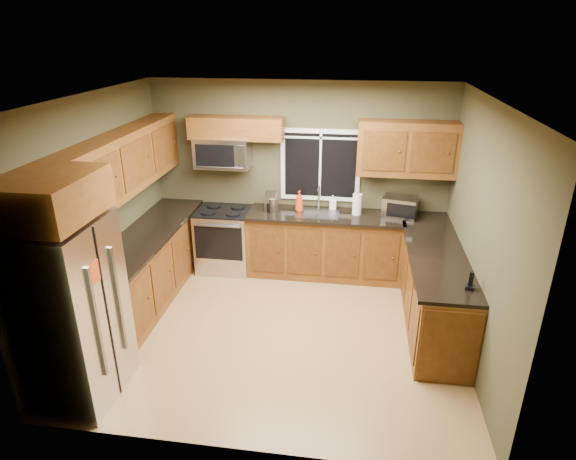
% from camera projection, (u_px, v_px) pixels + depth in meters
% --- Properties ---
extents(floor, '(4.20, 4.20, 0.00)m').
position_uv_depth(floor, '(280.00, 329.00, 5.75)').
color(floor, olive).
rests_on(floor, ground).
extents(ceiling, '(4.20, 4.20, 0.00)m').
position_uv_depth(ceiling, '(278.00, 98.00, 4.70)').
color(ceiling, white).
rests_on(ceiling, back_wall).
extents(back_wall, '(4.20, 0.00, 4.20)m').
position_uv_depth(back_wall, '(299.00, 178.00, 6.87)').
color(back_wall, '#3F3C25').
rests_on(back_wall, ground).
extents(front_wall, '(4.20, 0.00, 4.20)m').
position_uv_depth(front_wall, '(240.00, 316.00, 3.59)').
color(front_wall, '#3F3C25').
rests_on(front_wall, ground).
extents(left_wall, '(0.00, 3.60, 3.60)m').
position_uv_depth(left_wall, '(98.00, 215.00, 5.51)').
color(left_wall, '#3F3C25').
rests_on(left_wall, ground).
extents(right_wall, '(0.00, 3.60, 3.60)m').
position_uv_depth(right_wall, '(480.00, 236.00, 4.95)').
color(right_wall, '#3F3C25').
rests_on(right_wall, ground).
extents(window, '(1.12, 0.03, 1.02)m').
position_uv_depth(window, '(320.00, 165.00, 6.73)').
color(window, white).
rests_on(window, back_wall).
extents(base_cabinets_left, '(0.60, 2.65, 0.90)m').
position_uv_depth(base_cabinets_left, '(149.00, 268.00, 6.25)').
color(base_cabinets_left, brown).
rests_on(base_cabinets_left, ground).
extents(countertop_left, '(0.65, 2.65, 0.04)m').
position_uv_depth(countertop_left, '(146.00, 235.00, 6.06)').
color(countertop_left, black).
rests_on(countertop_left, base_cabinets_left).
extents(base_cabinets_back, '(2.17, 0.60, 0.90)m').
position_uv_depth(base_cabinets_back, '(325.00, 245.00, 6.89)').
color(base_cabinets_back, brown).
rests_on(base_cabinets_back, ground).
extents(countertop_back, '(2.17, 0.65, 0.04)m').
position_uv_depth(countertop_back, '(326.00, 216.00, 6.69)').
color(countertop_back, black).
rests_on(countertop_back, base_cabinets_back).
extents(base_cabinets_peninsula, '(0.60, 2.52, 0.90)m').
position_uv_depth(base_cabinets_peninsula, '(433.00, 285.00, 5.84)').
color(base_cabinets_peninsula, brown).
rests_on(base_cabinets_peninsula, ground).
extents(countertop_peninsula, '(0.65, 2.50, 0.04)m').
position_uv_depth(countertop_peninsula, '(435.00, 250.00, 5.66)').
color(countertop_peninsula, black).
rests_on(countertop_peninsula, base_cabinets_peninsula).
extents(upper_cabinets_left, '(0.33, 2.65, 0.72)m').
position_uv_depth(upper_cabinets_left, '(125.00, 162.00, 5.72)').
color(upper_cabinets_left, brown).
rests_on(upper_cabinets_left, left_wall).
extents(upper_cabinets_back_left, '(1.30, 0.33, 0.30)m').
position_uv_depth(upper_cabinets_back_left, '(236.00, 128.00, 6.55)').
color(upper_cabinets_back_left, brown).
rests_on(upper_cabinets_back_left, back_wall).
extents(upper_cabinets_back_right, '(1.30, 0.33, 0.72)m').
position_uv_depth(upper_cabinets_back_right, '(407.00, 149.00, 6.33)').
color(upper_cabinets_back_right, brown).
rests_on(upper_cabinets_back_right, back_wall).
extents(upper_cabinet_over_fridge, '(0.72, 0.90, 0.38)m').
position_uv_depth(upper_cabinet_over_fridge, '(48.00, 197.00, 4.01)').
color(upper_cabinet_over_fridge, brown).
rests_on(upper_cabinet_over_fridge, left_wall).
extents(refrigerator, '(0.74, 0.90, 1.80)m').
position_uv_depth(refrigerator, '(71.00, 313.00, 4.45)').
color(refrigerator, '#B7B7BC').
rests_on(refrigerator, ground).
extents(range, '(0.76, 0.69, 0.94)m').
position_uv_depth(range, '(225.00, 239.00, 7.05)').
color(range, '#B7B7BC').
rests_on(range, ground).
extents(microwave, '(0.76, 0.41, 0.42)m').
position_uv_depth(microwave, '(223.00, 152.00, 6.68)').
color(microwave, '#B7B7BC').
rests_on(microwave, back_wall).
extents(sink, '(0.60, 0.42, 0.36)m').
position_uv_depth(sink, '(317.00, 213.00, 6.70)').
color(sink, slate).
rests_on(sink, countertop_back).
extents(toaster_oven, '(0.51, 0.44, 0.28)m').
position_uv_depth(toaster_oven, '(400.00, 207.00, 6.56)').
color(toaster_oven, '#B7B7BC').
rests_on(toaster_oven, countertop_back).
extents(coffee_maker, '(0.17, 0.22, 0.26)m').
position_uv_depth(coffee_maker, '(271.00, 202.00, 6.76)').
color(coffee_maker, slate).
rests_on(coffee_maker, countertop_back).
extents(kettle, '(0.18, 0.18, 0.24)m').
position_uv_depth(kettle, '(273.00, 204.00, 6.72)').
color(kettle, '#B7B7BC').
rests_on(kettle, countertop_back).
extents(paper_towel_roll, '(0.14, 0.14, 0.33)m').
position_uv_depth(paper_towel_roll, '(357.00, 204.00, 6.62)').
color(paper_towel_roll, white).
rests_on(paper_towel_roll, countertop_back).
extents(soap_bottle_a, '(0.14, 0.14, 0.30)m').
position_uv_depth(soap_bottle_a, '(299.00, 201.00, 6.74)').
color(soap_bottle_a, red).
rests_on(soap_bottle_a, countertop_back).
extents(soap_bottle_b, '(0.10, 0.11, 0.20)m').
position_uv_depth(soap_bottle_b, '(333.00, 202.00, 6.83)').
color(soap_bottle_b, white).
rests_on(soap_bottle_b, countertop_back).
extents(cordless_phone, '(0.10, 0.10, 0.19)m').
position_uv_depth(cordless_phone, '(470.00, 284.00, 4.75)').
color(cordless_phone, black).
rests_on(cordless_phone, countertop_peninsula).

